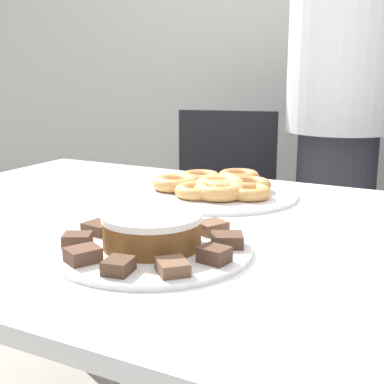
# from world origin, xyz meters

# --- Properties ---
(wall_back) EXTENTS (8.00, 0.05, 2.60)m
(wall_back) POSITION_xyz_m (0.00, 1.61, 1.30)
(wall_back) COLOR silver
(wall_back) RESTS_ON ground_plane
(table) EXTENTS (1.66, 1.03, 0.73)m
(table) POSITION_xyz_m (0.00, 0.00, 0.66)
(table) COLOR white
(table) RESTS_ON ground_plane
(person_standing) EXTENTS (0.38, 0.38, 1.68)m
(person_standing) POSITION_xyz_m (0.05, 0.98, 0.88)
(person_standing) COLOR #383842
(person_standing) RESTS_ON ground_plane
(office_chair_left) EXTENTS (0.54, 0.54, 0.89)m
(office_chair_left) POSITION_xyz_m (-0.36, 0.86, 0.42)
(office_chair_left) COLOR black
(office_chair_left) RESTS_ON ground_plane
(plate_cake) EXTENTS (0.36, 0.36, 0.01)m
(plate_cake) POSITION_xyz_m (-0.02, -0.18, 0.74)
(plate_cake) COLOR white
(plate_cake) RESTS_ON table
(plate_donuts) EXTENTS (0.40, 0.40, 0.01)m
(plate_donuts) POSITION_xyz_m (-0.09, 0.26, 0.74)
(plate_donuts) COLOR white
(plate_donuts) RESTS_ON table
(frosted_cake) EXTENTS (0.18, 0.18, 0.06)m
(frosted_cake) POSITION_xyz_m (-0.02, -0.18, 0.77)
(frosted_cake) COLOR brown
(frosted_cake) RESTS_ON plate_cake
(lamington_0) EXTENTS (0.06, 0.06, 0.02)m
(lamington_0) POSITION_xyz_m (-0.15, -0.16, 0.75)
(lamington_0) COLOR #513828
(lamington_0) RESTS_ON plate_cake
(lamington_1) EXTENTS (0.06, 0.06, 0.02)m
(lamington_1) POSITION_xyz_m (-0.14, -0.25, 0.75)
(lamington_1) COLOR #513828
(lamington_1) RESTS_ON plate_cake
(lamington_2) EXTENTS (0.06, 0.07, 0.02)m
(lamington_2) POSITION_xyz_m (-0.08, -0.31, 0.75)
(lamington_2) COLOR brown
(lamington_2) RESTS_ON plate_cake
(lamington_3) EXTENTS (0.05, 0.05, 0.02)m
(lamington_3) POSITION_xyz_m (0.00, -0.32, 0.75)
(lamington_3) COLOR #513828
(lamington_3) RESTS_ON plate_cake
(lamington_4) EXTENTS (0.07, 0.07, 0.02)m
(lamington_4) POSITION_xyz_m (0.08, -0.28, 0.75)
(lamington_4) COLOR brown
(lamington_4) RESTS_ON plate_cake
(lamington_5) EXTENTS (0.05, 0.05, 0.03)m
(lamington_5) POSITION_xyz_m (0.11, -0.21, 0.76)
(lamington_5) COLOR #513828
(lamington_5) RESTS_ON plate_cake
(lamington_6) EXTENTS (0.07, 0.07, 0.02)m
(lamington_6) POSITION_xyz_m (0.10, -0.12, 0.75)
(lamington_6) COLOR #513828
(lamington_6) RESTS_ON plate_cake
(lamington_7) EXTENTS (0.07, 0.07, 0.02)m
(lamington_7) POSITION_xyz_m (0.04, -0.06, 0.75)
(lamington_7) COLOR brown
(lamington_7) RESTS_ON plate_cake
(lamington_8) EXTENTS (0.05, 0.06, 0.02)m
(lamington_8) POSITION_xyz_m (-0.04, -0.05, 0.75)
(lamington_8) COLOR brown
(lamington_8) RESTS_ON plate_cake
(lamington_9) EXTENTS (0.08, 0.08, 0.03)m
(lamington_9) POSITION_xyz_m (-0.12, -0.09, 0.76)
(lamington_9) COLOR #513828
(lamington_9) RESTS_ON plate_cake
(donut_0) EXTENTS (0.13, 0.13, 0.04)m
(donut_0) POSITION_xyz_m (-0.09, 0.26, 0.76)
(donut_0) COLOR #E5AD66
(donut_0) RESTS_ON plate_donuts
(donut_1) EXTENTS (0.11, 0.11, 0.03)m
(donut_1) POSITION_xyz_m (0.00, 0.23, 0.76)
(donut_1) COLOR tan
(donut_1) RESTS_ON plate_donuts
(donut_2) EXTENTS (0.12, 0.12, 0.03)m
(donut_2) POSITION_xyz_m (-0.03, 0.30, 0.76)
(donut_2) COLOR #C68447
(donut_2) RESTS_ON plate_donuts
(donut_3) EXTENTS (0.12, 0.12, 0.03)m
(donut_3) POSITION_xyz_m (-0.09, 0.39, 0.76)
(donut_3) COLOR #C68447
(donut_3) RESTS_ON plate_donuts
(donut_4) EXTENTS (0.11, 0.11, 0.03)m
(donut_4) POSITION_xyz_m (-0.18, 0.33, 0.76)
(donut_4) COLOR #D18E4C
(donut_4) RESTS_ON plate_donuts
(donut_5) EXTENTS (0.12, 0.12, 0.03)m
(donut_5) POSITION_xyz_m (-0.21, 0.23, 0.76)
(donut_5) COLOR tan
(donut_5) RESTS_ON plate_donuts
(donut_6) EXTENTS (0.12, 0.12, 0.03)m
(donut_6) POSITION_xyz_m (-0.12, 0.19, 0.76)
(donut_6) COLOR tan
(donut_6) RESTS_ON plate_donuts
(donut_7) EXTENTS (0.13, 0.13, 0.04)m
(donut_7) POSITION_xyz_m (-0.07, 0.20, 0.76)
(donut_7) COLOR tan
(donut_7) RESTS_ON plate_donuts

